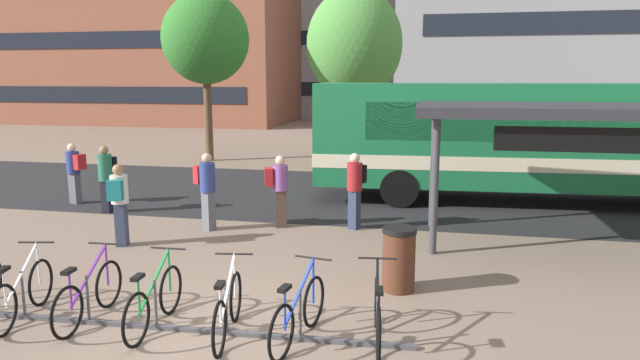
# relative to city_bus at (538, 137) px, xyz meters

# --- Properties ---
(ground) EXTENTS (200.00, 200.00, 0.00)m
(ground) POSITION_rel_city_bus_xyz_m (-5.53, -9.41, -1.78)
(ground) COLOR #7A6656
(bus_lane_asphalt) EXTENTS (80.00, 7.20, 0.01)m
(bus_lane_asphalt) POSITION_rel_city_bus_xyz_m (-5.53, 0.00, -1.77)
(bus_lane_asphalt) COLOR #232326
(bus_lane_asphalt) RESTS_ON ground
(city_bus) EXTENTS (12.15, 3.25, 3.20)m
(city_bus) POSITION_rel_city_bus_xyz_m (0.00, 0.00, 0.00)
(city_bus) COLOR #196B3D
(city_bus) RESTS_ON ground
(bike_rack) EXTENTS (6.96, 0.30, 0.70)m
(bike_rack) POSITION_rel_city_bus_xyz_m (-6.35, -9.28, -1.68)
(bike_rack) COLOR #47474C
(bike_rack) RESTS_ON ground
(parked_bicycle_white_1) EXTENTS (0.55, 1.70, 0.99)m
(parked_bicycle_white_1) POSITION_rel_city_bus_xyz_m (-8.32, -9.37, -1.39)
(parked_bicycle_white_1) COLOR black
(parked_bicycle_white_1) RESTS_ON ground
(parked_bicycle_purple_2) EXTENTS (0.52, 1.72, 0.99)m
(parked_bicycle_purple_2) POSITION_rel_city_bus_xyz_m (-7.37, -9.24, -1.39)
(parked_bicycle_purple_2) COLOR black
(parked_bicycle_purple_2) RESTS_ON ground
(parked_bicycle_green_3) EXTENTS (0.52, 1.72, 0.99)m
(parked_bicycle_green_3) POSITION_rel_city_bus_xyz_m (-6.37, -9.26, -1.39)
(parked_bicycle_green_3) COLOR black
(parked_bicycle_green_3) RESTS_ON ground
(parked_bicycle_white_4) EXTENTS (0.52, 1.71, 0.99)m
(parked_bicycle_white_4) POSITION_rel_city_bus_xyz_m (-5.31, -9.31, -1.39)
(parked_bicycle_white_4) COLOR black
(parked_bicycle_white_4) RESTS_ON ground
(parked_bicycle_blue_5) EXTENTS (0.52, 1.70, 0.99)m
(parked_bicycle_blue_5) POSITION_rel_city_bus_xyz_m (-4.37, -9.26, -1.39)
(parked_bicycle_blue_5) COLOR black
(parked_bicycle_blue_5) RESTS_ON ground
(parked_bicycle_black_6) EXTENTS (0.52, 1.72, 0.99)m
(parked_bicycle_black_6) POSITION_rel_city_bus_xyz_m (-3.38, -9.10, -1.39)
(parked_bicycle_black_6) COLOR black
(parked_bicycle_black_6) RESTS_ON ground
(transit_shelter) EXTENTS (6.46, 3.01, 2.83)m
(transit_shelter) POSITION_rel_city_bus_xyz_m (0.09, -4.11, 0.87)
(transit_shelter) COLOR #38383D
(transit_shelter) RESTS_ON ground
(commuter_teal_pack_0) EXTENTS (0.43, 0.58, 1.67)m
(commuter_teal_pack_0) POSITION_rel_city_bus_xyz_m (-8.85, -5.93, -0.81)
(commuter_teal_pack_0) COLOR #2D3851
(commuter_teal_pack_0) RESTS_ON ground
(commuter_red_pack_1) EXTENTS (0.59, 0.46, 1.64)m
(commuter_red_pack_1) POSITION_rel_city_bus_xyz_m (-6.13, -3.90, -0.83)
(commuter_red_pack_1) COLOR #47382D
(commuter_red_pack_1) RESTS_ON ground
(commuter_red_pack_2) EXTENTS (0.61, 0.54, 1.73)m
(commuter_red_pack_2) POSITION_rel_city_bus_xyz_m (-7.64, -4.41, -0.78)
(commuter_red_pack_2) COLOR #565660
(commuter_red_pack_2) RESTS_ON ground
(commuter_black_pack_3) EXTENTS (0.36, 0.53, 1.69)m
(commuter_black_pack_3) POSITION_rel_city_bus_xyz_m (-10.75, -3.38, -0.80)
(commuter_black_pack_3) COLOR black
(commuter_black_pack_3) RESTS_ON ground
(commuter_red_pack_4) EXTENTS (0.58, 0.43, 1.63)m
(commuter_red_pack_4) POSITION_rel_city_bus_xyz_m (-12.14, -2.67, -0.84)
(commuter_red_pack_4) COLOR #565660
(commuter_red_pack_4) RESTS_ON ground
(commuter_black_pack_5) EXTENTS (0.45, 0.59, 1.71)m
(commuter_black_pack_5) POSITION_rel_city_bus_xyz_m (-4.43, -3.65, -0.79)
(commuter_black_pack_5) COLOR #2D3851
(commuter_black_pack_5) RESTS_ON ground
(trash_bin) EXTENTS (0.55, 0.55, 1.03)m
(trash_bin) POSITION_rel_city_bus_xyz_m (-3.23, -7.20, -1.26)
(trash_bin) COLOR #4C2819
(trash_bin) RESTS_ON ground
(street_tree_0) EXTENTS (3.43, 3.43, 6.62)m
(street_tree_0) POSITION_rel_city_bus_xyz_m (-11.70, 5.46, 3.05)
(street_tree_0) COLOR brown
(street_tree_0) RESTS_ON ground
(street_tree_1) EXTENTS (3.89, 3.89, 6.91)m
(street_tree_1) POSITION_rel_city_bus_xyz_m (-6.05, 7.33, 2.89)
(street_tree_1) COLOR brown
(street_tree_1) RESTS_ON ground
(building_centre_block) EXTENTS (18.20, 12.98, 12.04)m
(building_centre_block) POSITION_rel_city_bus_xyz_m (-6.71, 35.07, 4.25)
(building_centre_block) COLOR gray
(building_centre_block) RESTS_ON ground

